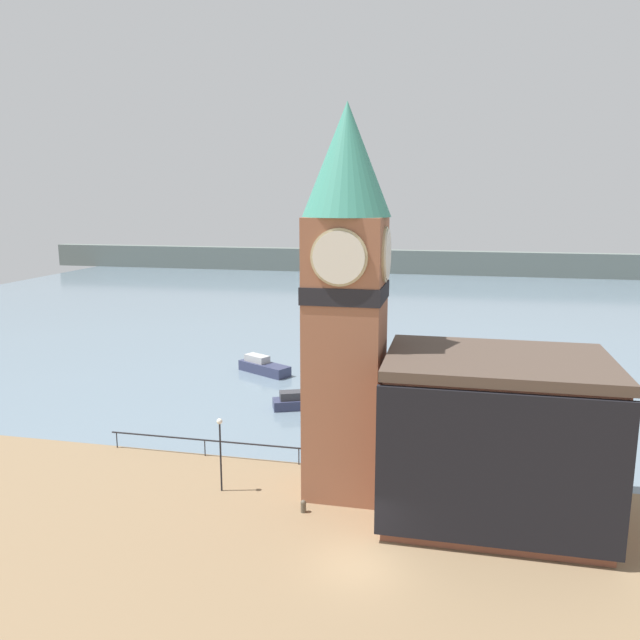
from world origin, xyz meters
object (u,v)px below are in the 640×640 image
object	(u,v)px
boat_far	(263,367)
lamp_post	(220,441)
pier_building	(494,438)
clock_tower	(346,295)
mooring_bollard_near	(303,506)
boat_near	(305,401)

from	to	relation	value
boat_far	lamp_post	xyz separation A→B (m)	(4.91, -23.28, 2.32)
pier_building	lamp_post	world-z (taller)	pier_building
clock_tower	boat_far	bearing A→B (deg)	118.08
lamp_post	pier_building	bearing A→B (deg)	1.37
lamp_post	boat_far	bearing A→B (deg)	101.92
clock_tower	pier_building	size ratio (longest dim) A/B	1.89
pier_building	lamp_post	size ratio (longest dim) A/B	2.59
clock_tower	lamp_post	world-z (taller)	clock_tower
mooring_bollard_near	lamp_post	size ratio (longest dim) A/B	0.16
boat_far	pier_building	bearing A→B (deg)	-21.03
boat_near	clock_tower	bearing A→B (deg)	-88.97
boat_near	boat_far	bearing A→B (deg)	103.04
pier_building	mooring_bollard_near	size ratio (longest dim) A/B	16.23
clock_tower	boat_far	size ratio (longest dim) A/B	3.77
clock_tower	pier_building	world-z (taller)	clock_tower
clock_tower	boat_far	distance (m)	26.67
boat_near	lamp_post	xyz separation A→B (m)	(-1.19, -14.54, 2.41)
pier_building	boat_far	xyz separation A→B (m)	(-19.36, 22.93, -3.60)
clock_tower	boat_near	bearing A→B (deg)	112.90
clock_tower	pier_building	bearing A→B (deg)	-9.19
mooring_bollard_near	pier_building	bearing A→B (deg)	10.29
pier_building	boat_far	distance (m)	30.23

